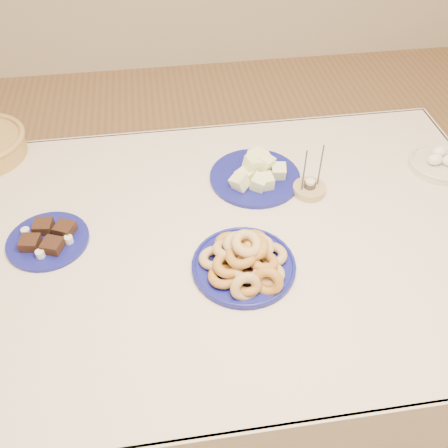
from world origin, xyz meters
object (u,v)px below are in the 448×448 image
(dining_table, at_px, (222,262))
(brownie_plate, at_px, (48,239))
(candle_holder, at_px, (309,189))
(melon_plate, at_px, (256,173))
(egg_bowl, at_px, (439,163))
(donut_platter, at_px, (245,261))

(dining_table, distance_m, brownie_plate, 0.50)
(candle_holder, bearing_deg, melon_plate, 151.13)
(candle_holder, height_order, egg_bowl, candle_holder)
(dining_table, height_order, donut_platter, donut_platter)
(donut_platter, xyz_separation_m, candle_holder, (0.25, 0.28, -0.02))
(candle_holder, bearing_deg, dining_table, -153.21)
(dining_table, distance_m, melon_plate, 0.30)
(brownie_plate, distance_m, egg_bowl, 1.23)
(brownie_plate, bearing_deg, candle_holder, 7.18)
(dining_table, relative_size, melon_plate, 4.87)
(dining_table, bearing_deg, brownie_plate, 173.91)
(brownie_plate, xyz_separation_m, candle_holder, (0.77, 0.10, 0.00))
(donut_platter, xyz_separation_m, brownie_plate, (-0.52, 0.18, -0.02))
(candle_holder, distance_m, egg_bowl, 0.45)
(dining_table, relative_size, candle_holder, 10.19)
(melon_plate, height_order, candle_holder, candle_holder)
(dining_table, xyz_separation_m, brownie_plate, (-0.48, 0.05, 0.12))
(dining_table, relative_size, donut_platter, 6.16)
(brownie_plate, distance_m, candle_holder, 0.78)
(melon_plate, bearing_deg, donut_platter, -105.75)
(donut_platter, height_order, egg_bowl, donut_platter)
(dining_table, relative_size, brownie_plate, 6.57)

